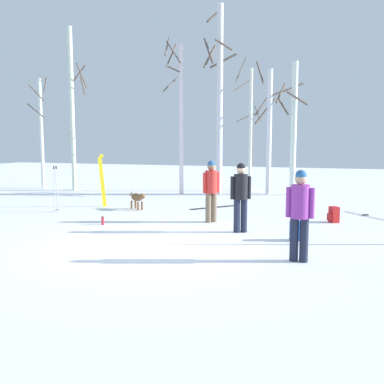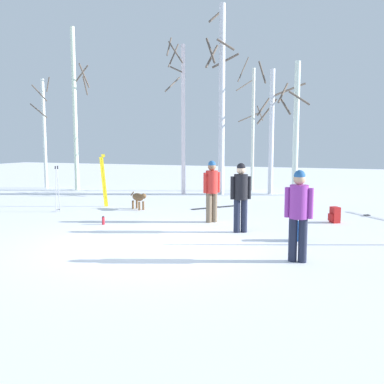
{
  "view_description": "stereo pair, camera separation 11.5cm",
  "coord_description": "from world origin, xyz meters",
  "px_view_note": "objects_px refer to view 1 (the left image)",
  "views": [
    {
      "loc": [
        3.84,
        -8.31,
        2.22
      ],
      "look_at": [
        0.35,
        1.51,
        1.0
      ],
      "focal_mm": 39.89,
      "sensor_mm": 36.0,
      "label": 1
    },
    {
      "loc": [
        3.95,
        -8.27,
        2.22
      ],
      "look_at": [
        0.35,
        1.51,
        1.0
      ],
      "focal_mm": 39.89,
      "sensor_mm": 36.0,
      "label": 2
    }
  ],
  "objects_px": {
    "birch_tree_1": "(73,108)",
    "birch_tree_5": "(269,129)",
    "person_0": "(300,210)",
    "ski_poles_0": "(56,188)",
    "person_1": "(241,193)",
    "birch_tree_0": "(41,132)",
    "birch_tree_6": "(293,126)",
    "backpack_1": "(334,215)",
    "birch_tree_2": "(180,114)",
    "ski_pair_lying_0": "(214,207)",
    "ski_pair_planted_0": "(102,181)",
    "dog": "(137,198)",
    "birch_tree_3": "(219,97)",
    "water_bottle_0": "(103,221)",
    "ski_pair_lying_1": "(366,216)",
    "backpack_0": "(296,231)",
    "birch_tree_4": "(250,127)",
    "person_2": "(211,187)"
  },
  "relations": [
    {
      "from": "birch_tree_1",
      "to": "birch_tree_5",
      "type": "relative_size",
      "value": 1.3
    },
    {
      "from": "person_0",
      "to": "ski_poles_0",
      "type": "height_order",
      "value": "person_0"
    },
    {
      "from": "person_0",
      "to": "person_1",
      "type": "relative_size",
      "value": 1.0
    },
    {
      "from": "birch_tree_0",
      "to": "birch_tree_6",
      "type": "bearing_deg",
      "value": 6.8
    },
    {
      "from": "backpack_1",
      "to": "birch_tree_2",
      "type": "height_order",
      "value": "birch_tree_2"
    },
    {
      "from": "backpack_1",
      "to": "ski_pair_lying_0",
      "type": "bearing_deg",
      "value": 159.52
    },
    {
      "from": "person_1",
      "to": "ski_poles_0",
      "type": "relative_size",
      "value": 1.16
    },
    {
      "from": "ski_pair_planted_0",
      "to": "dog",
      "type": "bearing_deg",
      "value": -6.51
    },
    {
      "from": "birch_tree_3",
      "to": "birch_tree_5",
      "type": "relative_size",
      "value": 1.39
    },
    {
      "from": "birch_tree_5",
      "to": "birch_tree_1",
      "type": "bearing_deg",
      "value": -169.9
    },
    {
      "from": "water_bottle_0",
      "to": "person_0",
      "type": "bearing_deg",
      "value": -19.37
    },
    {
      "from": "person_1",
      "to": "ski_pair_planted_0",
      "type": "distance_m",
      "value": 6.0
    },
    {
      "from": "person_1",
      "to": "ski_pair_lying_1",
      "type": "bearing_deg",
      "value": 49.12
    },
    {
      "from": "backpack_0",
      "to": "birch_tree_2",
      "type": "xyz_separation_m",
      "value": [
        -5.63,
        7.29,
        3.19
      ]
    },
    {
      "from": "person_0",
      "to": "birch_tree_0",
      "type": "bearing_deg",
      "value": 145.35
    },
    {
      "from": "backpack_1",
      "to": "birch_tree_6",
      "type": "relative_size",
      "value": 0.08
    },
    {
      "from": "water_bottle_0",
      "to": "birch_tree_5",
      "type": "distance_m",
      "value": 9.37
    },
    {
      "from": "person_1",
      "to": "birch_tree_5",
      "type": "relative_size",
      "value": 0.3
    },
    {
      "from": "birch_tree_0",
      "to": "birch_tree_4",
      "type": "xyz_separation_m",
      "value": [
        9.61,
        2.29,
        0.2
      ]
    },
    {
      "from": "person_0",
      "to": "person_2",
      "type": "xyz_separation_m",
      "value": [
        -2.7,
        3.23,
        0.0
      ]
    },
    {
      "from": "birch_tree_0",
      "to": "ski_pair_lying_0",
      "type": "bearing_deg",
      "value": -18.19
    },
    {
      "from": "person_0",
      "to": "water_bottle_0",
      "type": "distance_m",
      "value": 5.73
    },
    {
      "from": "birch_tree_1",
      "to": "birch_tree_6",
      "type": "xyz_separation_m",
      "value": [
        9.71,
        1.52,
        -0.87
      ]
    },
    {
      "from": "birch_tree_4",
      "to": "dog",
      "type": "bearing_deg",
      "value": -109.29
    },
    {
      "from": "ski_pair_lying_1",
      "to": "person_1",
      "type": "bearing_deg",
      "value": -130.88
    },
    {
      "from": "dog",
      "to": "backpack_1",
      "type": "relative_size",
      "value": 1.82
    },
    {
      "from": "birch_tree_2",
      "to": "birch_tree_3",
      "type": "height_order",
      "value": "birch_tree_3"
    },
    {
      "from": "person_2",
      "to": "water_bottle_0",
      "type": "height_order",
      "value": "person_2"
    },
    {
      "from": "ski_poles_0",
      "to": "birch_tree_6",
      "type": "height_order",
      "value": "birch_tree_6"
    },
    {
      "from": "birch_tree_3",
      "to": "birch_tree_5",
      "type": "xyz_separation_m",
      "value": [
        1.96,
        0.8,
        -1.37
      ]
    },
    {
      "from": "dog",
      "to": "birch_tree_6",
      "type": "height_order",
      "value": "birch_tree_6"
    },
    {
      "from": "person_0",
      "to": "dog",
      "type": "distance_m",
      "value": 7.28
    },
    {
      "from": "dog",
      "to": "birch_tree_0",
      "type": "bearing_deg",
      "value": 148.97
    },
    {
      "from": "dog",
      "to": "ski_pair_lying_0",
      "type": "relative_size",
      "value": 0.54
    },
    {
      "from": "person_2",
      "to": "birch_tree_4",
      "type": "bearing_deg",
      "value": 94.41
    },
    {
      "from": "person_2",
      "to": "ski_pair_planted_0",
      "type": "xyz_separation_m",
      "value": [
        -4.37,
        1.49,
        -0.08
      ]
    },
    {
      "from": "person_1",
      "to": "water_bottle_0",
      "type": "xyz_separation_m",
      "value": [
        -3.72,
        -0.31,
        -0.87
      ]
    },
    {
      "from": "birch_tree_2",
      "to": "birch_tree_4",
      "type": "distance_m",
      "value": 3.39
    },
    {
      "from": "birch_tree_3",
      "to": "ski_pair_lying_1",
      "type": "bearing_deg",
      "value": -33.64
    },
    {
      "from": "person_2",
      "to": "ski_pair_planted_0",
      "type": "relative_size",
      "value": 0.95
    },
    {
      "from": "ski_pair_lying_1",
      "to": "backpack_0",
      "type": "bearing_deg",
      "value": -112.59
    },
    {
      "from": "birch_tree_2",
      "to": "birch_tree_3",
      "type": "distance_m",
      "value": 1.8
    },
    {
      "from": "person_1",
      "to": "dog",
      "type": "distance_m",
      "value": 4.71
    },
    {
      "from": "person_2",
      "to": "birch_tree_2",
      "type": "distance_m",
      "value": 7.02
    },
    {
      "from": "ski_pair_lying_0",
      "to": "birch_tree_2",
      "type": "height_order",
      "value": "birch_tree_2"
    },
    {
      "from": "ski_pair_lying_0",
      "to": "birch_tree_1",
      "type": "relative_size",
      "value": 0.2
    },
    {
      "from": "ski_poles_0",
      "to": "birch_tree_1",
      "type": "distance_m",
      "value": 7.06
    },
    {
      "from": "person_1",
      "to": "birch_tree_6",
      "type": "relative_size",
      "value": 0.31
    },
    {
      "from": "ski_pair_lying_0",
      "to": "ski_poles_0",
      "type": "xyz_separation_m",
      "value": [
        -4.48,
        -2.56,
        0.78
      ]
    },
    {
      "from": "ski_pair_lying_1",
      "to": "birch_tree_5",
      "type": "height_order",
      "value": "birch_tree_5"
    }
  ]
}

